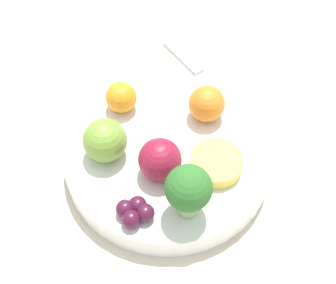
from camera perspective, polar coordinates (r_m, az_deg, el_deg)
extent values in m
plane|color=gray|center=(0.58, 0.00, -3.74)|extent=(6.00, 6.00, 0.00)
cube|color=beige|center=(0.57, 0.00, -3.18)|extent=(1.20, 1.20, 0.02)
cylinder|color=white|center=(0.55, 0.00, -1.65)|extent=(0.24, 0.24, 0.03)
cylinder|color=#99C17A|center=(0.48, 2.39, -7.50)|extent=(0.02, 0.02, 0.03)
sphere|color=#2D6B28|center=(0.46, 2.52, -5.64)|extent=(0.05, 0.05, 0.05)
sphere|color=maroon|center=(0.50, -1.46, -2.05)|extent=(0.05, 0.05, 0.05)
sphere|color=olive|center=(0.52, -7.70, 0.19)|extent=(0.05, 0.05, 0.05)
sphere|color=orange|center=(0.56, -5.73, 5.44)|extent=(0.04, 0.04, 0.04)
sphere|color=orange|center=(0.55, 4.74, 4.66)|extent=(0.04, 0.04, 0.04)
sphere|color=#47142D|center=(0.48, -5.27, -8.11)|extent=(0.02, 0.02, 0.02)
sphere|color=#47142D|center=(0.48, -4.54, -9.36)|extent=(0.02, 0.02, 0.02)
sphere|color=#47142D|center=(0.48, -3.26, -8.51)|extent=(0.02, 0.02, 0.02)
sphere|color=#47142D|center=(0.48, -3.73, -7.68)|extent=(0.02, 0.02, 0.02)
cylinder|color=#F4CC4C|center=(0.52, 5.90, -2.60)|extent=(0.06, 0.06, 0.02)
cube|color=silver|center=(0.68, 1.86, 10.47)|extent=(0.07, 0.06, 0.01)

